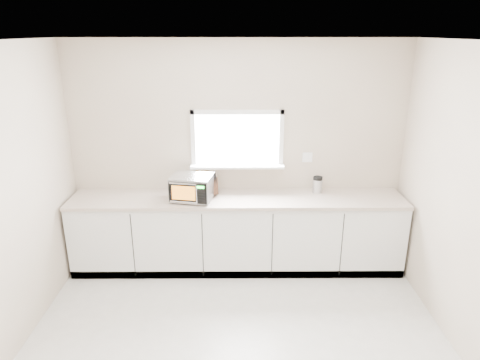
{
  "coord_description": "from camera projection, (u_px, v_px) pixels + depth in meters",
  "views": [
    {
      "loc": [
        0.01,
        -2.98,
        2.77
      ],
      "look_at": [
        0.03,
        1.55,
        1.18
      ],
      "focal_mm": 32.0,
      "sensor_mm": 36.0,
      "label": 1
    }
  ],
  "objects": [
    {
      "name": "coffee_grinder",
      "position": [
        317.0,
        185.0,
        5.14
      ],
      "size": [
        0.13,
        0.13,
        0.2
      ],
      "rotation": [
        0.0,
        0.0,
        0.16
      ],
      "color": "#A9ACB1",
      "rests_on": "countertop"
    },
    {
      "name": "cabinets",
      "position": [
        237.0,
        234.0,
        5.19
      ],
      "size": [
        3.92,
        0.6,
        0.88
      ],
      "primitive_type": "cube",
      "color": "silver",
      "rests_on": "ground"
    },
    {
      "name": "knife_block",
      "position": [
        213.0,
        185.0,
        5.05
      ],
      "size": [
        0.14,
        0.21,
        0.28
      ],
      "rotation": [
        0.0,
        0.0,
        0.24
      ],
      "color": "#422717",
      "rests_on": "countertop"
    },
    {
      "name": "cutting_board",
      "position": [
        202.0,
        180.0,
        5.21
      ],
      "size": [
        0.27,
        0.06,
        0.27
      ],
      "primitive_type": "cylinder",
      "rotation": [
        1.4,
        0.0,
        0.0
      ],
      "color": "#A87E41",
      "rests_on": "countertop"
    },
    {
      "name": "back_wall",
      "position": [
        237.0,
        154.0,
        5.16
      ],
      "size": [
        4.0,
        0.17,
        2.7
      ],
      "color": "beige",
      "rests_on": "ground"
    },
    {
      "name": "microwave",
      "position": [
        192.0,
        187.0,
        4.89
      ],
      "size": [
        0.51,
        0.44,
        0.29
      ],
      "rotation": [
        0.0,
        0.0,
        -0.18
      ],
      "color": "black",
      "rests_on": "countertop"
    },
    {
      "name": "countertop",
      "position": [
        237.0,
        199.0,
        5.03
      ],
      "size": [
        3.92,
        0.64,
        0.04
      ],
      "primitive_type": "cube",
      "color": "#C1B29F",
      "rests_on": "cabinets"
    }
  ]
}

